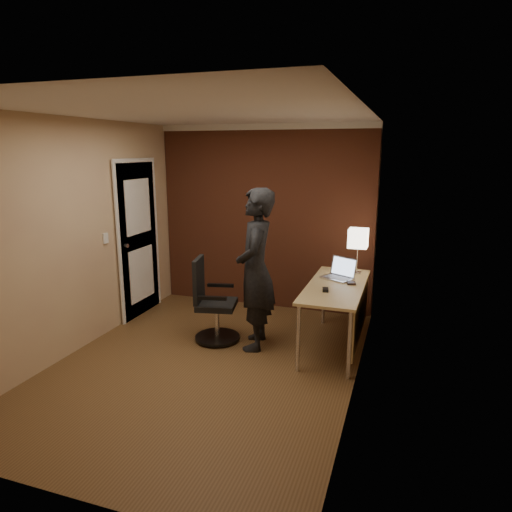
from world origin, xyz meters
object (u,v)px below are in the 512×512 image
(desk_lamp, at_px, (358,239))
(office_chair, at_px, (212,305))
(laptop, at_px, (340,273))
(person, at_px, (256,270))
(mouse, at_px, (325,290))
(wallet, at_px, (351,283))
(desk, at_px, (342,297))

(desk_lamp, height_order, office_chair, desk_lamp)
(laptop, bearing_deg, person, -148.07)
(desk_lamp, xyz_separation_m, office_chair, (-1.53, -0.81, -0.72))
(desk_lamp, height_order, mouse, desk_lamp)
(person, bearing_deg, laptop, 109.82)
(wallet, bearing_deg, person, -161.90)
(person, bearing_deg, office_chair, -100.73)
(mouse, bearing_deg, desk, 51.07)
(desk, distance_m, wallet, 0.18)
(laptop, xyz_separation_m, person, (-0.84, -0.53, 0.09))
(desk_lamp, bearing_deg, wallet, -90.14)
(desk, xyz_separation_m, desk_lamp, (0.08, 0.56, 0.55))
(desk, distance_m, desk_lamp, 0.78)
(mouse, xyz_separation_m, office_chair, (-1.31, 0.01, -0.32))
(desk, bearing_deg, mouse, -117.95)
(desk, bearing_deg, person, -165.25)
(mouse, distance_m, wallet, 0.42)
(wallet, bearing_deg, desk_lamp, 89.86)
(office_chair, bearing_deg, person, 1.38)
(desk_lamp, bearing_deg, laptop, -119.43)
(desk, relative_size, office_chair, 1.57)
(desk_lamp, distance_m, mouse, 0.95)
(desk, xyz_separation_m, laptop, (-0.07, 0.28, 0.19))
(office_chair, relative_size, person, 0.54)
(laptop, relative_size, office_chair, 0.43)
(wallet, relative_size, person, 0.06)
(office_chair, bearing_deg, wallet, 12.51)
(wallet, bearing_deg, desk, -133.32)
(wallet, bearing_deg, laptop, 127.51)
(desk_lamp, xyz_separation_m, wallet, (-0.00, -0.47, -0.41))
(laptop, relative_size, wallet, 3.75)
(laptop, bearing_deg, mouse, -97.05)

